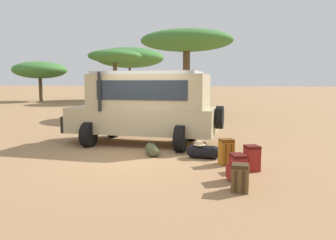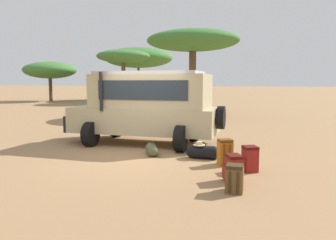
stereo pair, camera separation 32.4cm
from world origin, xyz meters
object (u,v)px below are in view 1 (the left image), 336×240
Objects in this scene: backpack_outermost at (251,158)px; duffel_bag_low_black_case at (203,152)px; safari_vehicle at (146,106)px; acacia_tree_right_mid at (187,42)px; duffel_bag_soft_canvas at (152,149)px; acacia_tree_left_mid at (130,58)px; backpack_beside_front_wheel at (226,152)px; acacia_tree_far_left at (40,70)px; backpack_near_rear_wheel at (237,168)px; backpack_cluster_center at (240,178)px; acacia_tree_centre_back at (115,57)px.

backpack_outermost is 1.61m from duffel_bag_low_black_case.
safari_vehicle is 0.96× the size of acacia_tree_right_mid.
duffel_bag_soft_canvas is (-2.81, 0.87, -0.13)m from backpack_outermost.
backpack_beside_front_wheel is at bearing -61.91° from acacia_tree_left_mid.
acacia_tree_far_left reaches higher than duffel_bag_low_black_case.
backpack_beside_front_wheel is 2.22m from duffel_bag_soft_canvas.
acacia_tree_far_left is (-22.81, 21.99, 3.07)m from backpack_beside_front_wheel.
backpack_near_rear_wheel is 13.97m from acacia_tree_right_mid.
backpack_cluster_center is 0.94× the size of backpack_near_rear_wheel.
safari_vehicle is 7.43× the size of duffel_bag_soft_canvas.
acacia_tree_left_mid is at bearing 114.77° from duffel_bag_soft_canvas.
acacia_tree_left_mid is at bearing 118.78° from backpack_outermost.
acacia_tree_centre_back is (-12.97, 21.12, 4.42)m from duffel_bag_low_black_case.
backpack_cluster_center is 0.07× the size of acacia_tree_left_mid.
backpack_outermost is (0.64, -0.41, -0.03)m from backpack_beside_front_wheel.
acacia_tree_far_left is 9.90m from acacia_tree_left_mid.
backpack_near_rear_wheel is 0.79× the size of duffel_bag_soft_canvas.
safari_vehicle is 2.97m from duffel_bag_low_black_case.
acacia_tree_right_mid is at bearing 95.36° from safari_vehicle.
backpack_outermost reaches higher than duffel_bag_low_black_case.
backpack_near_rear_wheel is 0.95× the size of backpack_outermost.
backpack_near_rear_wheel is 0.10× the size of acacia_tree_far_left.
acacia_tree_far_left reaches higher than safari_vehicle.
backpack_outermost reaches higher than duffel_bag_soft_canvas.
acacia_tree_centre_back is at bearing 120.94° from backpack_cluster_center.
backpack_cluster_center is at bearing -45.81° from acacia_tree_far_left.
acacia_tree_right_mid is at bearing 108.49° from backpack_near_rear_wheel.
duffel_bag_soft_canvas is at bearing -46.20° from acacia_tree_far_left.
acacia_tree_centre_back is (-10.70, 19.57, 3.31)m from safari_vehicle.
backpack_beside_front_wheel is 0.08× the size of acacia_tree_left_mid.
backpack_beside_front_wheel is 25.93m from acacia_tree_centre_back.
backpack_near_rear_wheel is 0.11× the size of acacia_tree_centre_back.
acacia_tree_left_mid is at bearing 117.23° from backpack_cluster_center.
backpack_cluster_center is 33.61m from acacia_tree_far_left.
acacia_tree_left_mid reaches higher than acacia_tree_right_mid.
safari_vehicle reaches higher than duffel_bag_soft_canvas.
safari_vehicle is at bearing 145.69° from backpack_outermost.
backpack_cluster_center is 1.61m from backpack_outermost.
acacia_tree_left_mid reaches higher than acacia_tree_centre_back.
safari_vehicle is 4.87m from backpack_near_rear_wheel.
acacia_tree_far_left is (-19.85, 19.93, 2.09)m from safari_vehicle.
acacia_tree_centre_back is at bearing 133.58° from acacia_tree_right_mid.
backpack_outermost is at bearing -32.28° from backpack_beside_front_wheel.
acacia_tree_far_left is (-23.46, 22.39, 3.10)m from backpack_outermost.
backpack_outermost is 0.10× the size of acacia_tree_far_left.
acacia_tree_left_mid is 5.50m from acacia_tree_centre_back.
acacia_tree_left_mid is (8.37, 5.07, 1.49)m from acacia_tree_far_left.
backpack_near_rear_wheel is 0.60× the size of duffel_bag_low_black_case.
acacia_tree_right_mid is at bearing 108.07° from backpack_cluster_center.
backpack_cluster_center is 0.10× the size of acacia_tree_right_mid.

